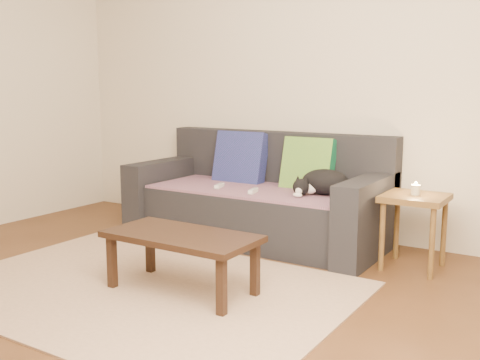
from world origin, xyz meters
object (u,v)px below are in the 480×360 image
object	(u,v)px
cat	(323,183)
side_table	(415,208)
wii_remote_b	(253,191)
coffee_table	(182,241)
wii_remote_a	(219,186)
sofa	(259,202)

from	to	relation	value
cat	side_table	world-z (taller)	cat
side_table	wii_remote_b	bearing A→B (deg)	-172.24
side_table	coffee_table	xyz separation A→B (m)	(-1.06, -1.23, -0.10)
cat	wii_remote_a	size ratio (longest dim) A/B	3.00
side_table	coffee_table	world-z (taller)	side_table
sofa	wii_remote_a	distance (m)	0.36
sofa	cat	bearing A→B (deg)	-4.54
sofa	coffee_table	bearing A→B (deg)	-79.67
wii_remote_a	coffee_table	distance (m)	1.23
wii_remote_a	coffee_table	xyz separation A→B (m)	(0.49, -1.12, -0.13)
coffee_table	sofa	bearing A→B (deg)	100.33
sofa	coffee_table	distance (m)	1.36
wii_remote_b	coffee_table	size ratio (longest dim) A/B	0.16
sofa	coffee_table	xyz separation A→B (m)	(0.24, -1.34, 0.02)
side_table	coffee_table	size ratio (longest dim) A/B	0.56
sofa	cat	size ratio (longest dim) A/B	4.66
cat	wii_remote_a	distance (m)	0.86
sofa	wii_remote_a	xyz separation A→B (m)	(-0.25, -0.22, 0.15)
cat	wii_remote_a	xyz separation A→B (m)	(-0.84, -0.17, -0.08)
sofa	wii_remote_b	xyz separation A→B (m)	(0.10, -0.27, 0.15)
wii_remote_a	sofa	bearing A→B (deg)	-62.85
wii_remote_b	coffee_table	xyz separation A→B (m)	(0.14, -1.07, -0.13)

